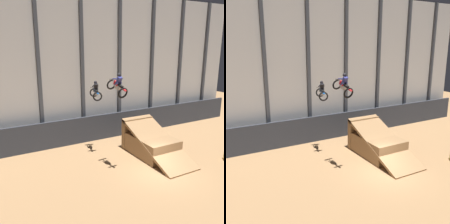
% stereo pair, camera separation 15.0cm
% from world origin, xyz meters
% --- Properties ---
extents(ground_plane, '(60.00, 60.00, 0.00)m').
position_xyz_m(ground_plane, '(0.00, 0.00, 0.00)').
color(ground_plane, '#9E754C').
extents(arena_back_wall, '(32.00, 0.40, 12.97)m').
position_xyz_m(arena_back_wall, '(0.00, 9.09, 6.49)').
color(arena_back_wall, silver).
rests_on(arena_back_wall, ground_plane).
extents(lower_barrier, '(31.36, 0.20, 2.34)m').
position_xyz_m(lower_barrier, '(0.00, 8.02, 1.17)').
color(lower_barrier, '#2D333D').
rests_on(lower_barrier, ground_plane).
extents(dirt_ramp, '(2.83, 6.21, 2.72)m').
position_xyz_m(dirt_ramp, '(1.37, 3.21, 0.91)').
color(dirt_ramp, '#966F48').
rests_on(dirt_ramp, ground_plane).
extents(rider_bike_left_air, '(0.83, 1.87, 1.62)m').
position_xyz_m(rider_bike_left_air, '(-2.32, 2.05, 5.98)').
color(rider_bike_left_air, black).
extents(rider_bike_right_air, '(1.10, 1.81, 1.47)m').
position_xyz_m(rider_bike_right_air, '(-2.20, 5.62, 5.01)').
color(rider_bike_right_air, black).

